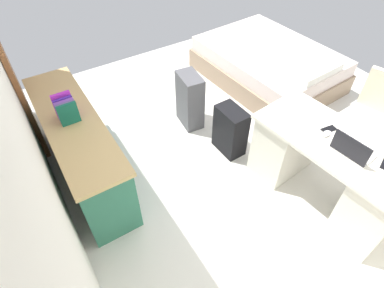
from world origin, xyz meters
TOP-DOWN VIEW (x-y plane):
  - ground_plane at (0.00, 0.00)m, footprint 5.12×5.12m
  - wall_back at (0.00, 2.06)m, footprint 4.07×0.10m
  - door_wooden at (1.48, 1.98)m, footprint 0.88×0.05m
  - desk at (-0.93, -0.18)m, footprint 1.50×0.80m
  - office_chair at (-0.73, -1.06)m, footprint 0.57×0.57m
  - credenza at (0.57, 1.68)m, footprint 1.80×0.48m
  - bed at (0.92, -1.14)m, footprint 1.98×1.51m
  - suitcase_black at (0.06, 0.19)m, footprint 0.37×0.23m
  - suitcase_spare_grey at (0.70, 0.31)m, footprint 0.38×0.26m
  - laptop at (-1.07, -0.14)m, footprint 0.33×0.25m
  - computer_mouse at (-0.81, -0.15)m, footprint 0.07×0.11m
  - cell_phone_by_mouse at (-0.77, -0.22)m, footprint 0.09×0.14m
  - book_row at (0.58, 1.68)m, footprint 0.19×0.17m
  - figurine_small at (0.87, 1.68)m, footprint 0.08×0.08m

SIDE VIEW (x-z plane):
  - ground_plane at x=0.00m, z-range 0.00..0.00m
  - bed at x=0.92m, z-range -0.05..0.53m
  - suitcase_black at x=0.06m, z-range 0.00..0.57m
  - suitcase_spare_grey at x=0.70m, z-range 0.00..0.68m
  - credenza at x=0.57m, z-range 0.00..0.77m
  - desk at x=-0.93m, z-range 0.02..0.77m
  - office_chair at x=-0.73m, z-range -0.05..0.89m
  - cell_phone_by_mouse at x=-0.77m, z-range 0.75..0.76m
  - computer_mouse at x=-0.81m, z-range 0.75..0.78m
  - laptop at x=-1.07m, z-range 0.69..0.90m
  - figurine_small at x=0.87m, z-range 0.77..0.88m
  - book_row at x=0.58m, z-range 0.76..0.98m
  - door_wooden at x=1.48m, z-range 0.00..2.04m
  - wall_back at x=0.00m, z-range 0.00..2.76m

